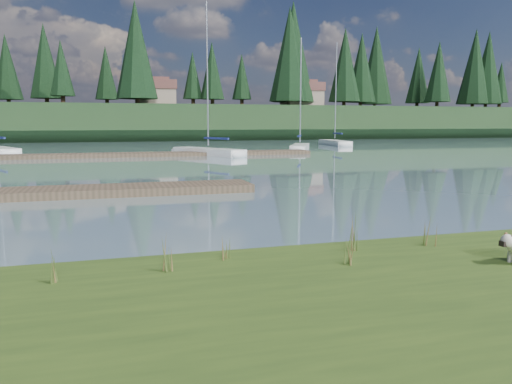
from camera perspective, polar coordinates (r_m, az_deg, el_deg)
name	(u,v)px	position (r m, az deg, el deg)	size (l,w,h in m)	color
ground	(127,157)	(40.29, -14.56, 3.92)	(200.00, 200.00, 0.00)	#7C9CA9
ridge	(116,123)	(83.19, -15.66, 7.56)	(200.00, 20.00, 5.00)	black
dock_near	(32,193)	(19.53, -24.20, -0.15)	(16.00, 2.00, 0.30)	#4C3D2C
dock_far	(153,154)	(40.39, -11.72, 4.23)	(26.00, 2.20, 0.30)	#4C3D2C
sailboat_bg_3	(203,151)	(41.57, -6.12, 4.69)	(5.47, 8.08, 12.21)	white
sailboat_bg_4	(300,147)	(48.82, 5.09, 5.19)	(4.35, 7.04, 10.62)	white
sailboat_bg_5	(333,142)	(60.36, 8.76, 5.65)	(2.55, 8.49, 11.90)	white
weed_0	(167,253)	(8.00, -10.14, -6.83)	(0.17, 0.14, 0.70)	#475B23
weed_1	(227,249)	(8.56, -3.31, -6.55)	(0.17, 0.14, 0.42)	#475B23
weed_2	(354,235)	(9.22, 11.17, -4.86)	(0.17, 0.14, 0.71)	#475B23
weed_3	(57,266)	(7.91, -21.76, -7.85)	(0.17, 0.14, 0.58)	#475B23
weed_4	(351,251)	(8.42, 10.81, -6.63)	(0.17, 0.14, 0.52)	#475B23
weed_5	(430,233)	(9.98, 19.26, -4.49)	(0.17, 0.14, 0.58)	#475B23
mud_lip	(190,270)	(9.06, -7.55, -8.78)	(60.00, 0.50, 0.14)	#33281C
conifer_3	(45,61)	(83.14, -22.99, 13.62)	(4.84, 4.84, 12.25)	#382619
conifer_4	(136,50)	(77.01, -13.56, 15.53)	(6.16, 6.16, 15.10)	#382619
conifer_5	(212,71)	(82.23, -5.04, 13.64)	(3.96, 3.96, 10.35)	#382619
conifer_6	(293,52)	(84.26, 4.25, 15.67)	(7.04, 7.04, 17.00)	#382619
conifer_7	(361,68)	(92.50, 11.95, 13.71)	(5.28, 5.28, 13.20)	#382619
conifer_8	(438,72)	(95.94, 20.13, 12.78)	(4.62, 4.62, 11.77)	#382619
conifer_9	(488,68)	(106.47, 24.96, 12.74)	(5.94, 5.94, 14.62)	#382619
house_1	(155,93)	(81.64, -11.47, 11.08)	(6.30, 5.30, 4.65)	gray
house_2	(302,94)	(85.27, 5.25, 11.06)	(6.30, 5.30, 4.65)	gray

